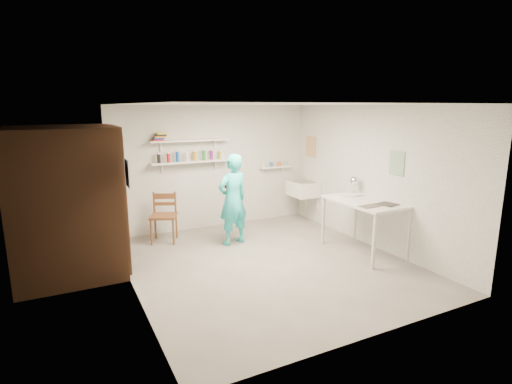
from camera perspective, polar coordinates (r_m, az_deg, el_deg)
name	(u,v)px	position (r m, az deg, el deg)	size (l,w,h in m)	color
floor	(268,264)	(6.25, 1.68, -10.24)	(4.00, 4.50, 0.02)	slate
ceiling	(269,103)	(5.78, 1.84, 12.53)	(4.00, 4.50, 0.02)	silver
wall_back	(213,167)	(7.93, -6.10, 3.58)	(4.00, 0.02, 2.40)	silver
wall_front	(378,228)	(4.12, 17.03, -4.90)	(4.00, 0.02, 2.40)	silver
wall_left	(128,201)	(5.26, -17.85, -1.30)	(0.02, 4.50, 2.40)	silver
wall_right	(372,177)	(7.07, 16.22, 2.13)	(0.02, 4.50, 2.40)	silver
doorway_recess	(118,200)	(6.32, -19.10, -1.05)	(0.02, 0.90, 2.00)	black
corridor_box	(66,201)	(6.26, -25.56, -1.23)	(1.40, 1.50, 2.10)	brown
door_lintel	(114,129)	(6.18, -19.59, 8.48)	(0.06, 1.05, 0.10)	brown
door_jamb_near	(125,207)	(5.84, -18.21, -2.04)	(0.06, 0.10, 2.00)	brown
door_jamb_far	(115,193)	(6.81, -19.53, -0.17)	(0.06, 0.10, 2.00)	brown
shelf_lower	(191,162)	(7.62, -9.30, 4.29)	(1.50, 0.22, 0.03)	white
shelf_upper	(190,140)	(7.58, -9.40, 7.28)	(1.50, 0.22, 0.03)	white
ledge_shelf	(275,167)	(8.43, 2.75, 3.59)	(0.70, 0.14, 0.03)	white
poster_left	(127,173)	(5.25, -17.94, 2.56)	(0.01, 0.28, 0.36)	#334C7F
poster_right_a	(311,147)	(8.40, 7.85, 6.42)	(0.01, 0.34, 0.42)	#995933
poster_right_b	(397,163)	(6.62, 19.47, 3.90)	(0.01, 0.30, 0.38)	#3F724C
belfast_sink	(303,189)	(8.31, 6.72, 0.47)	(0.48, 0.60, 0.30)	white
man	(233,200)	(6.89, -3.33, -1.09)	(0.58, 0.38, 1.59)	#28CACC
wall_clock	(230,182)	(7.05, -3.67, 1.40)	(0.29, 0.29, 0.04)	beige
wooden_chair	(164,216)	(7.24, -13.07, -3.37)	(0.44, 0.42, 0.94)	brown
work_table	(364,227)	(6.80, 15.13, -4.79)	(0.79, 1.32, 0.88)	silver
desk_lamp	(355,181)	(7.17, 13.92, 1.57)	(0.16, 0.16, 0.16)	silver
spray_cans	(191,156)	(7.61, -9.32, 5.03)	(1.29, 0.06, 0.17)	black
book_stack	(160,137)	(7.42, -13.58, 7.67)	(0.26, 0.14, 0.14)	red
ledge_pots	(275,164)	(8.42, 2.76, 4.00)	(0.48, 0.07, 0.09)	silver
papers	(365,200)	(6.68, 15.35, -1.10)	(0.30, 0.22, 0.02)	silver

